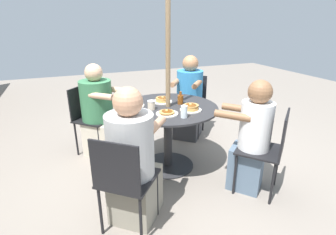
{
  "coord_description": "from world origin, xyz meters",
  "views": [
    {
      "loc": [
        -2.54,
        1.0,
        1.64
      ],
      "look_at": [
        0.0,
        0.0,
        0.61
      ],
      "focal_mm": 28.0,
      "sensor_mm": 36.0,
      "label": 1
    }
  ],
  "objects": [
    {
      "name": "pancake_plate_c",
      "position": [
        0.15,
        0.34,
        0.77
      ],
      "size": [
        0.23,
        0.23,
        0.07
      ],
      "color": "silver",
      "rests_on": "patio_table"
    },
    {
      "name": "umbrella_pole",
      "position": [
        0.0,
        0.0,
        1.01
      ],
      "size": [
        0.05,
        0.05,
        2.02
      ],
      "primitive_type": "cylinder",
      "color": "#846B4C",
      "rests_on": "ground"
    },
    {
      "name": "coffee_cup",
      "position": [
        -0.02,
        0.2,
        0.79
      ],
      "size": [
        0.08,
        0.08,
        0.1
      ],
      "color": "beige",
      "rests_on": "patio_table"
    },
    {
      "name": "patio_table",
      "position": [
        0.0,
        0.0,
        0.56
      ],
      "size": [
        1.1,
        1.1,
        0.74
      ],
      "color": "#28282B",
      "rests_on": "ground"
    },
    {
      "name": "pancake_plate_b",
      "position": [
        -0.2,
        -0.18,
        0.77
      ],
      "size": [
        0.23,
        0.23,
        0.07
      ],
      "color": "silver",
      "rests_on": "patio_table"
    },
    {
      "name": "diner_west",
      "position": [
        0.62,
        0.67,
        0.52
      ],
      "size": [
        0.6,
        0.6,
        1.15
      ],
      "rotation": [
        0.0,
        0.0,
        -3.89
      ],
      "color": "beige",
      "rests_on": "ground"
    },
    {
      "name": "patio_chair_west",
      "position": [
        0.73,
        0.79,
        0.5
      ],
      "size": [
        0.57,
        0.57,
        0.86
      ],
      "rotation": [
        0.0,
        0.0,
        -3.89
      ],
      "color": "black",
      "rests_on": "ground"
    },
    {
      "name": "syrup_bottle",
      "position": [
        0.04,
        -0.17,
        0.8
      ],
      "size": [
        0.09,
        0.07,
        0.14
      ],
      "color": "brown",
      "rests_on": "patio_table"
    },
    {
      "name": "pancake_plate_d",
      "position": [
        0.18,
        0.0,
        0.76
      ],
      "size": [
        0.23,
        0.23,
        0.07
      ],
      "color": "silver",
      "rests_on": "patio_table"
    },
    {
      "name": "diner_south",
      "position": [
        0.69,
        -0.59,
        0.54
      ],
      "size": [
        0.6,
        0.59,
        1.18
      ],
      "rotation": [
        0.0,
        0.0,
        0.86
      ],
      "color": "#3D3D42",
      "rests_on": "ground"
    },
    {
      "name": "diner_east",
      "position": [
        -0.69,
        -0.6,
        0.54
      ],
      "size": [
        0.56,
        0.54,
        1.13
      ],
      "rotation": [
        0.0,
        0.0,
        -0.86
      ],
      "color": "slate",
      "rests_on": "ground"
    },
    {
      "name": "diner_north",
      "position": [
        -0.7,
        0.58,
        0.54
      ],
      "size": [
        0.59,
        0.58,
        1.19
      ],
      "rotation": [
        0.0,
        0.0,
        -2.27
      ],
      "color": "gray",
      "rests_on": "ground"
    },
    {
      "name": "patio_chair_south",
      "position": [
        0.82,
        -0.7,
        0.5
      ],
      "size": [
        0.57,
        0.57,
        0.86
      ],
      "rotation": [
        0.0,
        0.0,
        0.86
      ],
      "color": "black",
      "rests_on": "ground"
    },
    {
      "name": "patio_chair_north",
      "position": [
        -0.83,
        0.69,
        0.5
      ],
      "size": [
        0.57,
        0.57,
        0.86
      ],
      "rotation": [
        0.0,
        0.0,
        -2.27
      ],
      "color": "black",
      "rests_on": "ground"
    },
    {
      "name": "pancake_plate_a",
      "position": [
        -0.22,
        0.1,
        0.75
      ],
      "size": [
        0.23,
        0.23,
        0.04
      ],
      "color": "silver",
      "rests_on": "patio_table"
    },
    {
      "name": "drinking_glass_a",
      "position": [
        -0.37,
        -0.02,
        0.8
      ],
      "size": [
        0.07,
        0.07,
        0.12
      ],
      "primitive_type": "cylinder",
      "color": "silver",
      "rests_on": "patio_table"
    },
    {
      "name": "ground_plane",
      "position": [
        0.0,
        0.0,
        0.0
      ],
      "size": [
        12.0,
        12.0,
        0.0
      ],
      "primitive_type": "plane",
      "color": "gray"
    },
    {
      "name": "patio_chair_east",
      "position": [
        -0.82,
        -0.71,
        0.5
      ],
      "size": [
        0.57,
        0.57,
        0.86
      ],
      "rotation": [
        0.0,
        0.0,
        -0.86
      ],
      "color": "black",
      "rests_on": "ground"
    }
  ]
}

